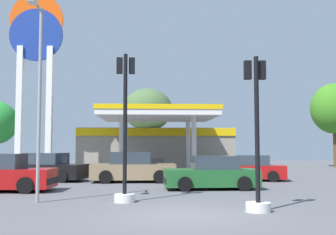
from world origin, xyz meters
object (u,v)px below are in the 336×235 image
Objects in this scene: car_2 at (133,168)px; traffic_signal_2 at (125,145)px; station_pole_sign at (36,59)px; corner_streetlamp at (38,83)px; traffic_signal_0 at (257,154)px; tree_2 at (334,109)px; car_4 at (48,168)px; tree_1 at (148,110)px; car_0 at (249,169)px; car_1 at (0,174)px; car_3 at (211,174)px.

traffic_signal_2 reaches higher than car_2.
station_pole_sign is 2.47× the size of traffic_signal_2.
station_pole_sign is 17.41m from traffic_signal_2.
car_2 is 9.56m from corner_streetlamp.
traffic_signal_0 is 29.84m from tree_2.
tree_2 is at bearing 31.99° from car_4.
corner_streetlamp is (-7.07, 2.10, 2.41)m from traffic_signal_0.
car_2 is at bearing 70.70° from corner_streetlamp.
car_4 is 0.69× the size of corner_streetlamp.
corner_streetlamp is at bearing -98.95° from tree_1.
tree_1 is (0.73, 14.98, 4.57)m from car_2.
traffic_signal_2 is 23.45m from tree_1.
car_0 is at bearing 77.49° from traffic_signal_0.
car_2 is at bearing -10.86° from car_4.
car_0 is 0.90× the size of car_4.
car_1 is at bearing -140.87° from car_2.
station_pole_sign is 2.78× the size of car_2.
tree_2 is (18.36, 15.41, 4.77)m from car_2.
car_2 reaches higher than car_3.
car_1 is at bearing -97.75° from car_4.
car_0 is at bearing 43.62° from corner_streetlamp.
car_0 is 5.50m from car_3.
car_0 is 13.22m from car_1.
traffic_signal_0 is (0.40, -6.52, 1.03)m from car_3.
tree_2 reaches higher than corner_streetlamp.
traffic_signal_2 is 3.69m from corner_streetlamp.
car_4 is (-4.82, 0.92, -0.03)m from car_2.
car_2 is 4.91m from car_4.
tree_1 is (-2.98, 18.99, 4.63)m from car_3.
car_0 is 16.15m from tree_1.
car_2 is 5.47m from car_3.
corner_streetlamp is (-2.96, -8.44, 3.37)m from car_2.
car_2 is at bearing 39.13° from car_1.
tree_1 reaches higher than car_1.
station_pole_sign is 16.77m from car_3.
car_2 is at bearing -140.00° from tree_2.
station_pole_sign is 2.99× the size of car_3.
station_pole_sign reaches higher than corner_streetlamp.
tree_1 is at bearing 98.92° from car_3.
station_pole_sign is 2.71× the size of car_4.
tree_1 reaches higher than car_3.
traffic_signal_0 is 7.76m from corner_streetlamp.
car_2 is 0.98× the size of car_4.
station_pole_sign reaches higher than traffic_signal_2.
car_4 is (2.32, -5.47, -7.39)m from station_pole_sign.
car_1 is 0.67× the size of corner_streetlamp.
station_pole_sign is 1.62× the size of tree_2.
car_1 is 0.88× the size of traffic_signal_2.
traffic_signal_2 is at bearing -126.40° from car_0.
car_0 is at bearing -128.59° from tree_2.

